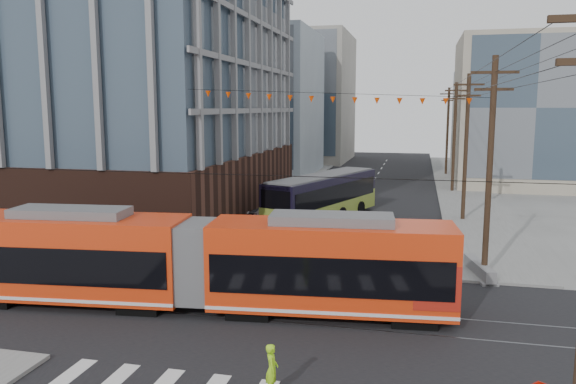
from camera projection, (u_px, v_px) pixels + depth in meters
name	position (u px, v px, depth m)	size (l,w,h in m)	color
ground	(262.00, 354.00, 19.61)	(160.00, 160.00, 0.00)	slate
office_building	(74.00, 34.00, 44.58)	(30.00, 25.00, 28.60)	#381E16
bg_bldg_nw_near	(245.00, 104.00, 72.16)	(18.00, 16.00, 18.00)	#8C99A5
bg_bldg_ne_near	(523.00, 112.00, 61.01)	(14.00, 14.00, 16.00)	gray
bg_bldg_nw_far	(300.00, 98.00, 90.59)	(16.00, 18.00, 20.00)	gray
bg_bldg_ne_far	(513.00, 118.00, 79.96)	(16.00, 16.00, 14.00)	#8C99A5
utility_pole_far	(447.00, 132.00, 70.78)	(0.30, 0.30, 11.00)	black
streetcar	(198.00, 262.00, 23.76)	(21.21, 2.98, 4.09)	red
city_bus	(323.00, 197.00, 42.65)	(2.76, 12.72, 3.60)	black
parked_car_silver	(244.00, 235.00, 34.30)	(1.76, 5.05, 1.67)	#949BA5
parked_car_white	(273.00, 216.00, 40.66)	(2.05, 5.04, 1.46)	silver
parked_car_grey	(278.00, 212.00, 42.41)	(2.45, 5.31, 1.48)	#4F525F
pedestrian	(272.00, 369.00, 16.75)	(0.58, 0.38, 1.59)	#9FE619
jersey_barrier	(479.00, 269.00, 28.64)	(0.81, 3.58, 0.72)	#5F5F61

